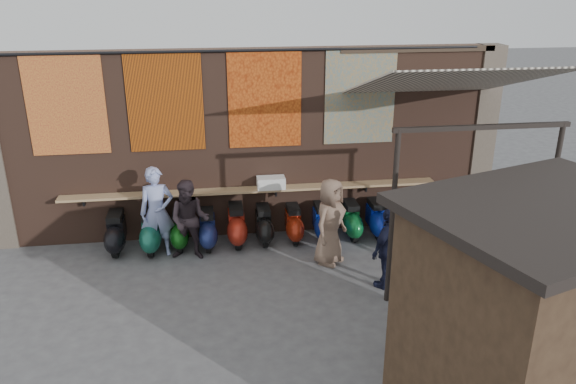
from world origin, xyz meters
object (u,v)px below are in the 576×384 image
at_px(scooter_stool_1, 151,232).
at_px(diner_left, 157,212).
at_px(scooter_stool_7, 322,223).
at_px(diner_right, 190,220).
at_px(shopper_grey, 528,249).
at_px(shopper_navy, 389,248).
at_px(shopper_tan, 330,222).
at_px(scooter_stool_4, 237,225).
at_px(scooter_stool_9, 376,219).
at_px(scooter_stool_8, 351,220).
at_px(scooter_stool_10, 403,216).
at_px(scooter_stool_2, 180,230).
at_px(scooter_stool_6, 294,224).
at_px(scooter_stool_5, 264,225).
at_px(market_stall, 532,328).
at_px(scooter_stool_3, 208,230).
at_px(shelf_box, 271,183).
at_px(scooter_stool_0, 116,233).

height_order(scooter_stool_1, diner_left, diner_left).
bearing_deg(scooter_stool_7, diner_right, -170.08).
xyz_separation_m(diner_right, shopper_grey, (5.90, -2.21, 0.05)).
relative_size(shopper_navy, shopper_tan, 0.88).
bearing_deg(diner_left, scooter_stool_7, -3.26).
distance_m(scooter_stool_4, scooter_stool_7, 1.83).
xyz_separation_m(scooter_stool_9, shopper_tan, (-1.27, -1.06, 0.48)).
height_order(scooter_stool_1, shopper_tan, shopper_tan).
distance_m(scooter_stool_8, scooter_stool_10, 1.16).
bearing_deg(scooter_stool_2, scooter_stool_6, 0.04).
height_order(scooter_stool_5, diner_right, diner_right).
distance_m(scooter_stool_7, diner_right, 2.86).
height_order(scooter_stool_1, market_stall, market_stall).
relative_size(scooter_stool_4, scooter_stool_9, 1.06).
relative_size(scooter_stool_3, shopper_grey, 0.47).
bearing_deg(diner_left, scooter_stool_6, -1.56).
bearing_deg(scooter_stool_7, diner_left, -176.43).
xyz_separation_m(shelf_box, diner_right, (-1.72, -0.79, -0.42)).
relative_size(scooter_stool_2, shopper_grey, 0.46).
relative_size(scooter_stool_1, scooter_stool_4, 1.01).
bearing_deg(shelf_box, shopper_navy, -52.70).
bearing_deg(market_stall, shopper_grey, 40.85).
height_order(scooter_stool_3, scooter_stool_5, scooter_stool_3).
height_order(scooter_stool_7, shopper_tan, shopper_tan).
xyz_separation_m(scooter_stool_0, scooter_stool_2, (1.29, 0.02, -0.03)).
height_order(diner_right, market_stall, market_stall).
relative_size(scooter_stool_8, diner_left, 0.44).
bearing_deg(shopper_grey, scooter_stool_9, -58.94).
distance_m(scooter_stool_10, diner_right, 4.64).
bearing_deg(scooter_stool_8, scooter_stool_5, 179.83).
distance_m(scooter_stool_1, market_stall, 7.60).
distance_m(scooter_stool_5, diner_left, 2.25).
xyz_separation_m(scooter_stool_1, diner_left, (0.18, -0.17, 0.51)).
distance_m(scooter_stool_3, scooter_stool_7, 2.44).
distance_m(shelf_box, scooter_stool_9, 2.45).
xyz_separation_m(scooter_stool_7, shopper_navy, (0.79, -2.12, 0.38)).
relative_size(scooter_stool_10, shopper_grey, 0.50).
height_order(scooter_stool_7, market_stall, market_stall).
bearing_deg(diner_right, shelf_box, 35.40).
relative_size(scooter_stool_4, shopper_navy, 0.57).
relative_size(scooter_stool_5, diner_right, 0.49).
height_order(shelf_box, market_stall, market_stall).
bearing_deg(shelf_box, scooter_stool_4, -161.69).
height_order(scooter_stool_1, shopper_navy, shopper_navy).
bearing_deg(shelf_box, scooter_stool_1, -172.27).
bearing_deg(scooter_stool_2, scooter_stool_4, 0.25).
bearing_deg(market_stall, scooter_stool_3, 105.09).
bearing_deg(scooter_stool_1, scooter_stool_8, 1.13).
bearing_deg(market_stall, shopper_navy, 80.34).
bearing_deg(diner_left, shopper_tan, -20.83).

